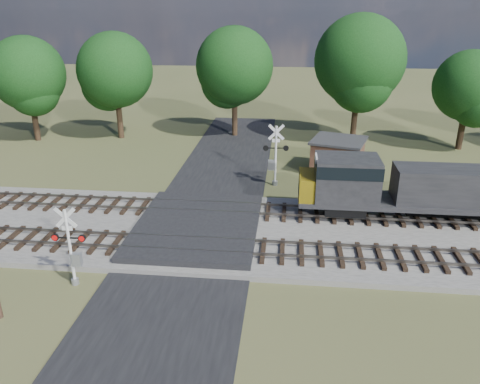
# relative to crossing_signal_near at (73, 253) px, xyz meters

# --- Properties ---
(ground) EXTENTS (160.00, 160.00, 0.00)m
(ground) POSITION_rel_crossing_signal_near_xyz_m (4.66, 5.54, -1.66)
(ground) COLOR #46502A
(ground) RESTS_ON ground
(ballast_bed) EXTENTS (140.00, 10.00, 0.30)m
(ballast_bed) POSITION_rel_crossing_signal_near_xyz_m (14.66, 6.04, -1.51)
(ballast_bed) COLOR gray
(ballast_bed) RESTS_ON ground
(road) EXTENTS (7.00, 60.00, 0.08)m
(road) POSITION_rel_crossing_signal_near_xyz_m (4.66, 5.54, -1.62)
(road) COLOR black
(road) RESTS_ON ground
(crossing_panel) EXTENTS (7.00, 9.00, 0.62)m
(crossing_panel) POSITION_rel_crossing_signal_near_xyz_m (4.66, 6.04, -1.35)
(crossing_panel) COLOR #262628
(crossing_panel) RESTS_ON ground
(track_near) EXTENTS (140.00, 2.60, 0.33)m
(track_near) POSITION_rel_crossing_signal_near_xyz_m (7.79, 3.54, -1.25)
(track_near) COLOR black
(track_near) RESTS_ON ballast_bed
(track_far) EXTENTS (140.00, 2.60, 0.33)m
(track_far) POSITION_rel_crossing_signal_near_xyz_m (7.79, 8.54, -1.25)
(track_far) COLOR black
(track_far) RESTS_ON ballast_bed
(crossing_signal_near) EXTENTS (1.61, 0.35, 4.00)m
(crossing_signal_near) POSITION_rel_crossing_signal_near_xyz_m (0.00, 0.00, 0.00)
(crossing_signal_near) COLOR silver
(crossing_signal_near) RESTS_ON ground
(crossing_signal_far) EXTENTS (1.85, 0.41, 4.59)m
(crossing_signal_far) POSITION_rel_crossing_signal_near_xyz_m (8.79, 14.21, 0.25)
(crossing_signal_far) COLOR silver
(crossing_signal_far) RESTS_ON ground
(equipment_shed) EXTENTS (4.90, 4.90, 2.68)m
(equipment_shed) POSITION_rel_crossing_signal_near_xyz_m (13.67, 17.70, -0.31)
(equipment_shed) COLOR #44261D
(equipment_shed) RESTS_ON ground
(treeline) EXTENTS (83.94, 10.88, 11.82)m
(treeline) POSITION_rel_crossing_signal_near_xyz_m (7.25, 26.08, 5.03)
(treeline) COLOR black
(treeline) RESTS_ON ground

